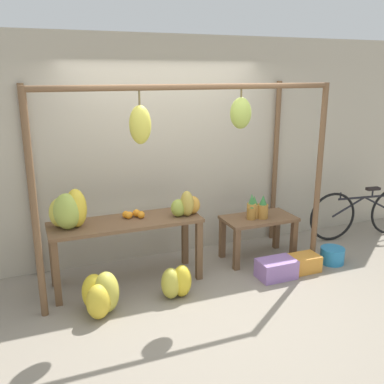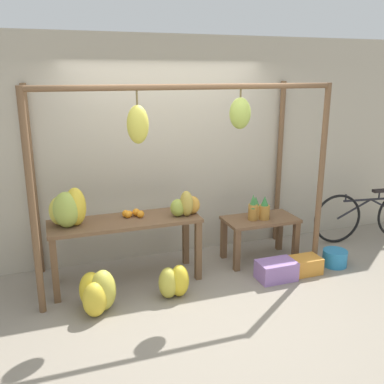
{
  "view_description": "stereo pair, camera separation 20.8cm",
  "coord_description": "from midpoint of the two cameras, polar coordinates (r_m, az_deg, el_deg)",
  "views": [
    {
      "loc": [
        -1.66,
        -3.79,
        2.35
      ],
      "look_at": [
        0.12,
        0.67,
        1.0
      ],
      "focal_mm": 40.0,
      "sensor_mm": 36.0,
      "label": 1
    },
    {
      "loc": [
        -1.46,
        -3.86,
        2.35
      ],
      "look_at": [
        0.12,
        0.67,
        1.0
      ],
      "focal_mm": 40.0,
      "sensor_mm": 36.0,
      "label": 2
    }
  ],
  "objects": [
    {
      "name": "stall_awning",
      "position": [
        4.7,
        -2.16,
        5.83
      ],
      "size": [
        3.31,
        1.1,
        2.24
      ],
      "color": "brown",
      "rests_on": "ground_plane"
    },
    {
      "name": "ground_plane",
      "position": [
        4.75,
        0.36,
        -13.97
      ],
      "size": [
        20.0,
        20.0,
        0.0
      ],
      "primitive_type": "plane",
      "color": "gray"
    },
    {
      "name": "display_table_main",
      "position": [
        4.9,
        -10.0,
        -5.14
      ],
      "size": [
        1.69,
        0.56,
        0.75
      ],
      "color": "brown",
      "rests_on": "ground_plane"
    },
    {
      "name": "fruit_crate_purple",
      "position": [
        5.44,
        13.45,
        -9.23
      ],
      "size": [
        0.4,
        0.26,
        0.2
      ],
      "color": "orange",
      "rests_on": "ground_plane"
    },
    {
      "name": "banana_pile_on_table",
      "position": [
        4.73,
        -17.45,
        -2.44
      ],
      "size": [
        0.45,
        0.45,
        0.42
      ],
      "color": "gold",
      "rests_on": "display_table_main"
    },
    {
      "name": "papaya_pile",
      "position": [
        4.92,
        -1.99,
        -1.78
      ],
      "size": [
        0.37,
        0.23,
        0.3
      ],
      "color": "#93A33D",
      "rests_on": "display_table_main"
    },
    {
      "name": "shop_wall_back",
      "position": [
        5.48,
        -4.92,
        5.61
      ],
      "size": [
        8.0,
        0.08,
        2.8
      ],
      "color": "#B2A893",
      "rests_on": "ground_plane"
    },
    {
      "name": "parked_bicycle",
      "position": [
        6.69,
        21.01,
        -2.63
      ],
      "size": [
        1.7,
        0.25,
        0.75
      ],
      "color": "black",
      "rests_on": "ground_plane"
    },
    {
      "name": "pineapple_cluster",
      "position": [
        5.44,
        7.35,
        -2.22
      ],
      "size": [
        0.27,
        0.21,
        0.33
      ],
      "color": "#B27F38",
      "rests_on": "display_table_side"
    },
    {
      "name": "fruit_crate_white",
      "position": [
        5.21,
        10.03,
        -10.05
      ],
      "size": [
        0.44,
        0.29,
        0.23
      ],
      "color": "#9970B7",
      "rests_on": "ground_plane"
    },
    {
      "name": "display_table_side",
      "position": [
        5.56,
        7.78,
        -4.51
      ],
      "size": [
        0.93,
        0.5,
        0.57
      ],
      "color": "brown",
      "rests_on": "ground_plane"
    },
    {
      "name": "banana_pile_ground_left",
      "position": [
        4.52,
        -13.43,
        -13.2
      ],
      "size": [
        0.46,
        0.51,
        0.43
      ],
      "color": "gold",
      "rests_on": "ground_plane"
    },
    {
      "name": "blue_bucket",
      "position": [
        5.76,
        17.2,
        -8.08
      ],
      "size": [
        0.3,
        0.3,
        0.2
      ],
      "color": "teal",
      "rests_on": "ground_plane"
    },
    {
      "name": "orange_pile",
      "position": [
        4.92,
        -9.16,
        -2.99
      ],
      "size": [
        0.24,
        0.16,
        0.09
      ],
      "color": "orange",
      "rests_on": "display_table_main"
    },
    {
      "name": "banana_pile_ground_right",
      "position": [
        4.7,
        -3.39,
        -11.9
      ],
      "size": [
        0.42,
        0.31,
        0.36
      ],
      "color": "yellow",
      "rests_on": "ground_plane"
    }
  ]
}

